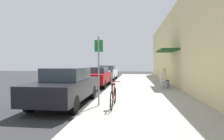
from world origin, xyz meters
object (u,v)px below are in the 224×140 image
object	(u,v)px
bicycle_0	(113,97)
parked_car_1	(96,76)
seated_patron_0	(165,77)
parked_car_0	(67,86)
cafe_chair_1	(162,79)
street_sign	(99,65)
cafe_chair_0	(164,80)
parked_car_2	(107,72)
parking_meter	(112,78)

from	to	relation	value
bicycle_0	parked_car_1	bearing A→B (deg)	106.99
seated_patron_0	parked_car_0	bearing A→B (deg)	-136.43
parked_car_0	cafe_chair_1	world-z (taller)	parked_car_0
parked_car_0	street_sign	size ratio (longest dim) A/B	1.69
cafe_chair_0	cafe_chair_1	world-z (taller)	same
parked_car_2	parking_meter	distance (m)	8.83
cafe_chair_0	seated_patron_0	bearing A→B (deg)	-15.99
cafe_chair_0	parked_car_0	bearing A→B (deg)	-135.98
cafe_chair_0	seated_patron_0	world-z (taller)	seated_patron_0
parked_car_2	parked_car_0	bearing A→B (deg)	-90.00
parked_car_0	bicycle_0	world-z (taller)	parked_car_0
parking_meter	parked_car_1	bearing A→B (deg)	116.41
parked_car_2	street_sign	xyz separation A→B (m)	(1.50, -12.22, 0.87)
seated_patron_0	cafe_chair_1	world-z (taller)	seated_patron_0
parked_car_2	seated_patron_0	xyz separation A→B (m)	(4.79, -7.05, 0.05)
cafe_chair_0	bicycle_0	bearing A→B (deg)	-116.69
parked_car_1	cafe_chair_0	xyz separation A→B (m)	(4.73, -1.46, -0.13)
parked_car_2	bicycle_0	bearing A→B (deg)	-80.49
parking_meter	seated_patron_0	bearing A→B (deg)	26.93
parked_car_0	parked_car_1	size ratio (longest dim) A/B	1.00
parked_car_2	street_sign	distance (m)	12.34
parked_car_1	bicycle_0	world-z (taller)	parked_car_1
parked_car_0	seated_patron_0	size ratio (longest dim) A/B	3.41
parked_car_1	seated_patron_0	world-z (taller)	parked_car_1
parking_meter	street_sign	bearing A→B (deg)	-90.81
bicycle_0	cafe_chair_0	xyz separation A→B (m)	(2.66, 5.30, 0.14)
seated_patron_0	parked_car_1	bearing A→B (deg)	162.87
cafe_chair_0	seated_patron_0	xyz separation A→B (m)	(0.06, -0.02, 0.19)
cafe_chair_1	parked_car_0	bearing A→B (deg)	-131.29
parked_car_0	parked_car_2	xyz separation A→B (m)	(0.00, 11.60, -0.01)
street_sign	seated_patron_0	distance (m)	6.18
parked_car_0	cafe_chair_0	distance (m)	6.58
parked_car_2	parking_meter	xyz separation A→B (m)	(1.55, -8.69, 0.12)
parked_car_0	cafe_chair_0	bearing A→B (deg)	44.02
parked_car_1	cafe_chair_1	world-z (taller)	parked_car_1
parking_meter	bicycle_0	bearing A→B (deg)	-81.94
seated_patron_0	street_sign	bearing A→B (deg)	-122.46
parked_car_1	cafe_chair_0	bearing A→B (deg)	-17.15
parked_car_0	parking_meter	xyz separation A→B (m)	(1.55, 2.91, 0.11)
parked_car_0	parked_car_1	bearing A→B (deg)	90.00
parking_meter	cafe_chair_0	size ratio (longest dim) A/B	1.52
parked_car_2	bicycle_0	size ratio (longest dim) A/B	2.57
parked_car_1	seated_patron_0	size ratio (longest dim) A/B	3.41
street_sign	parked_car_1	bearing A→B (deg)	102.72
parked_car_0	seated_patron_0	distance (m)	6.61
parked_car_1	parked_car_2	world-z (taller)	parked_car_2
parked_car_0	seated_patron_0	xyz separation A→B (m)	(4.79, 4.55, 0.04)
street_sign	cafe_chair_0	xyz separation A→B (m)	(3.23, 5.19, -1.02)
parked_car_2	cafe_chair_0	size ratio (longest dim) A/B	5.06
bicycle_0	cafe_chair_1	world-z (taller)	bicycle_0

